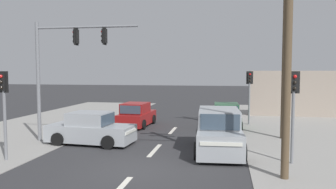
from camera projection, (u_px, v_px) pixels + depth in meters
ground_plane at (137, 170)px, 11.79m from camera, size 140.00×140.00×0.00m
lane_dash_mid at (155, 150)px, 14.73m from camera, size 0.20×2.40×0.01m
lane_dash_far at (173, 131)px, 19.64m from camera, size 0.20×2.40×0.01m
kerb_left_verge at (1, 139)px, 17.21m from camera, size 8.00×40.00×0.02m
utility_pole_foreground_right at (283, 34)px, 10.50m from camera, size 3.78×0.35×8.78m
utility_pole_midground_right at (285, 50)px, 16.95m from camera, size 1.80×0.26×8.84m
traffic_signal_mast at (62, 59)px, 16.20m from camera, size 5.29×0.46×6.00m
pedestal_signal_right_kerb at (293, 101)px, 12.40m from camera, size 0.44×0.30×3.56m
pedestal_signal_left_kerb at (4, 100)px, 12.88m from camera, size 0.44×0.30×3.56m
pedestal_signal_far_median at (249, 89)px, 21.62m from camera, size 0.44×0.30×3.56m
shopfront_wall_far at (329, 94)px, 25.44m from camera, size 12.00×1.00×3.60m
sedan_oncoming_mid at (91, 130)px, 16.04m from camera, size 4.35×2.14×1.56m
hatchback_receding_far at (226, 117)px, 20.54m from camera, size 1.90×3.70×1.53m
hatchback_kerbside_parked at (137, 115)px, 21.20m from camera, size 1.94×3.72×1.53m
suv_crossing_left at (219, 132)px, 14.42m from camera, size 2.26×4.63×1.90m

